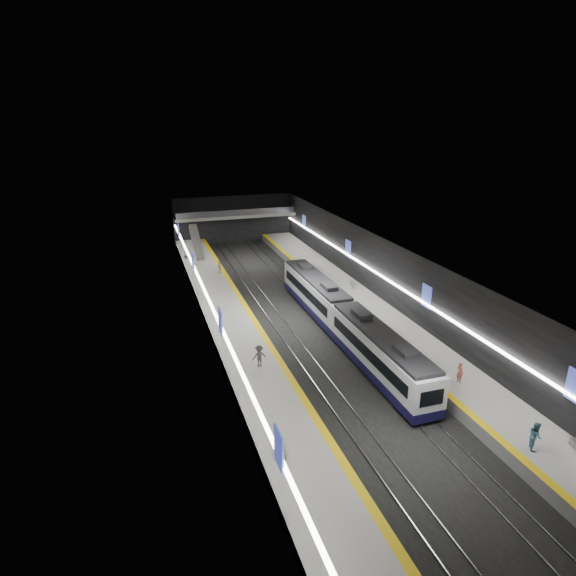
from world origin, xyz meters
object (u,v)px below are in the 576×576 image
object	(u,v)px
bench_left_near	(281,450)
bench_right_far	(353,285)
passenger_right_a	(460,373)
train	(343,318)
bench_left_far	(187,257)
passenger_right_b	(535,436)
passenger_left_a	(219,267)
passenger_left_b	(259,356)
escalator	(196,242)

from	to	relation	value
bench_left_near	bench_right_far	world-z (taller)	bench_right_far
bench_left_near	passenger_right_a	size ratio (longest dim) A/B	0.98
train	bench_left_far	size ratio (longest dim) A/B	18.19
train	bench_left_near	world-z (taller)	train
passenger_right_b	passenger_left_a	xyz separation A→B (m)	(-12.51, 41.53, -0.13)
bench_left_near	passenger_right_b	xyz separation A→B (m)	(15.29, -4.49, 0.75)
bench_left_far	passenger_right_a	world-z (taller)	passenger_right_a
train	bench_left_far	world-z (taller)	train
bench_left_near	passenger_left_b	distance (m)	11.14
bench_left_near	bench_right_far	xyz separation A→B (m)	(17.44, 26.73, 0.01)
passenger_right_a	passenger_right_b	distance (m)	8.25
passenger_right_b	passenger_left_b	world-z (taller)	passenger_right_b
passenger_left_a	bench_right_far	bearing A→B (deg)	43.45
escalator	bench_left_near	distance (m)	47.20
bench_right_far	passenger_left_b	bearing A→B (deg)	-122.60
passenger_right_a	bench_left_far	bearing A→B (deg)	16.02
bench_left_near	passenger_left_b	bearing A→B (deg)	91.63
train	escalator	xyz separation A→B (m)	(-10.00, 31.49, 0.70)
passenger_right_b	passenger_right_a	bearing A→B (deg)	27.47
passenger_right_b	passenger_left_a	world-z (taller)	passenger_right_b
passenger_right_a	passenger_left_a	xyz separation A→B (m)	(-13.02, 33.30, -0.02)
train	passenger_right_b	world-z (taller)	train
passenger_right_a	passenger_left_a	distance (m)	35.75
bench_left_near	passenger_left_a	distance (m)	37.15
bench_right_far	passenger_left_b	size ratio (longest dim) A/B	0.95
passenger_left_a	passenger_right_b	bearing A→B (deg)	5.34
passenger_right_a	passenger_left_a	world-z (taller)	passenger_right_a
escalator	bench_left_far	xyz separation A→B (m)	(-1.74, -2.18, -1.70)
bench_left_far	passenger_right_a	size ratio (longest dim) A/B	0.97
train	bench_left_near	distance (m)	19.26
passenger_left_a	passenger_left_b	world-z (taller)	passenger_left_b
passenger_right_a	passenger_right_b	bearing A→B (deg)	170.77
escalator	passenger_right_b	size ratio (longest dim) A/B	4.19
bench_right_far	bench_left_near	bearing A→B (deg)	-110.29
bench_left_far	passenger_right_a	xyz separation A→B (m)	(16.38, -41.22, 0.65)
bench_right_far	passenger_right_b	xyz separation A→B (m)	(-2.15, -31.22, 0.74)
bench_left_far	passenger_right_a	distance (m)	44.36
bench_left_near	passenger_left_a	world-z (taller)	passenger_left_a
escalator	bench_right_far	distance (m)	26.17
bench_left_far	passenger_right_b	size ratio (longest dim) A/B	0.86
bench_left_far	passenger_left_a	world-z (taller)	passenger_left_a
train	passenger_right_b	bearing A→B (deg)	-78.43
bench_left_near	passenger_right_a	distance (m)	16.26
train	passenger_left_b	distance (m)	10.74
bench_left_near	passenger_right_b	size ratio (longest dim) A/B	0.88
escalator	passenger_left_b	size ratio (longest dim) A/B	4.25
bench_right_far	passenger_left_a	distance (m)	17.93
passenger_right_a	passenger_left_b	size ratio (longest dim) A/B	0.90
escalator	passenger_right_b	bearing A→B (deg)	-74.70
passenger_left_a	train	bearing A→B (deg)	9.99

